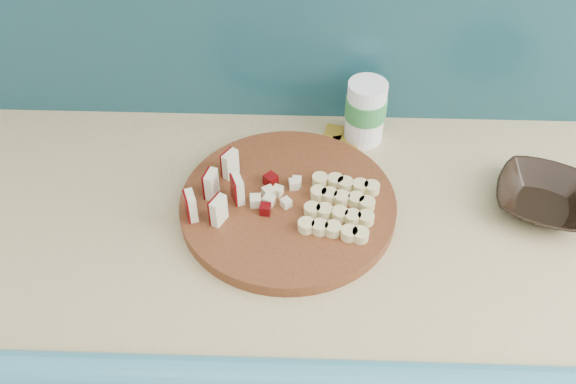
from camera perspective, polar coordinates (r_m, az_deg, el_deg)
The scene contains 9 objects.
kitchen_counter at distance 1.50m, azimuth 16.41°, elevation -14.46°, with size 2.20×0.63×0.91m.
backsplash at distance 1.22m, azimuth 20.91°, elevation 15.60°, with size 2.20×0.02×0.50m, color teal.
cutting_board at distance 1.08m, azimuth -0.00°, elevation -1.17°, with size 0.36×0.36×0.02m, color #47220F.
apple_wedges at distance 1.06m, azimuth -6.30°, elevation 0.17°, with size 0.09×0.14×0.05m.
apple_chunks at distance 1.07m, azimuth -1.16°, elevation -0.24°, with size 0.06×0.06×0.02m.
banana_slices at distance 1.06m, azimuth 4.69°, elevation -1.29°, with size 0.14×0.15×0.02m.
brown_bowl at distance 1.17m, azimuth 21.86°, elevation -0.60°, with size 0.17×0.17×0.04m, color black.
canister at distance 1.20m, azimuth 6.91°, elevation 7.20°, with size 0.08×0.08×0.12m.
banana_peel at distance 1.18m, azimuth 3.28°, elevation 3.01°, with size 0.22×0.19×0.01m.
Camera 1 is at (-0.29, 0.77, 1.70)m, focal length 40.00 mm.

